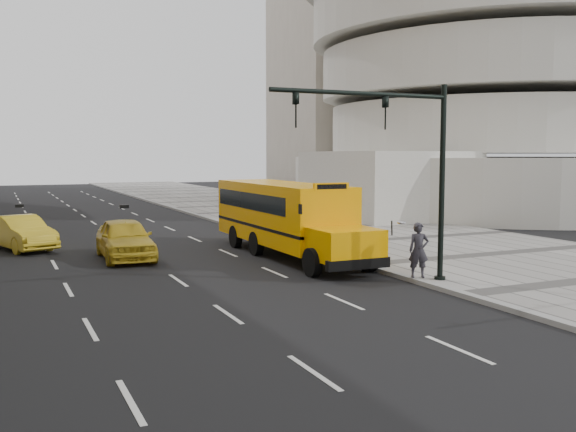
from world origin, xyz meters
name	(u,v)px	position (x,y,z in m)	size (l,w,h in m)	color
ground	(170,257)	(0.00, 0.00, 0.00)	(140.00, 140.00, 0.00)	black
sidewalk_museum	(412,239)	(12.00, 0.00, 0.07)	(12.00, 140.00, 0.15)	gray
curb_museum	(301,246)	(6.00, 0.00, 0.07)	(0.30, 140.00, 0.15)	gray
guggenheim	(456,43)	(29.37, 18.51, 13.58)	(33.20, 42.20, 35.00)	silver
school_bus	(284,213)	(4.50, -1.39, 1.76)	(2.96, 11.56, 3.19)	#FCA400
taxi_near	(125,239)	(-1.77, 0.27, 0.82)	(1.94, 4.82, 1.64)	gold
taxi_far	(20,233)	(-5.50, 4.77, 0.75)	(1.60, 4.58, 1.51)	gold
pedestrian	(419,250)	(6.15, -8.55, 1.06)	(0.66, 0.44, 1.82)	#2E2B33
traffic_signal	(406,158)	(5.19, -9.10, 4.09)	(6.18, 0.36, 6.40)	black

